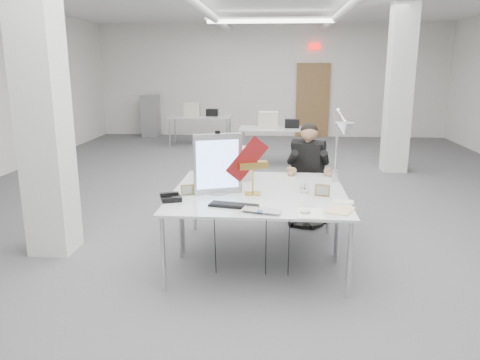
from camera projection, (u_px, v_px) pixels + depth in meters
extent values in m
cube|color=#545457|center=(264.00, 204.00, 7.09)|extent=(10.00, 14.00, 0.02)
cube|color=white|center=(271.00, 81.00, 13.49)|extent=(10.00, 0.02, 3.20)
cube|color=white|center=(43.00, 108.00, 4.94)|extent=(0.45, 0.45, 3.20)
cube|color=white|center=(399.00, 89.00, 8.94)|extent=(0.45, 0.45, 3.20)
cube|color=brown|center=(313.00, 100.00, 13.46)|extent=(0.95, 0.08, 2.10)
cube|color=red|center=(315.00, 46.00, 13.07)|extent=(0.32, 0.06, 0.16)
cube|color=white|center=(271.00, 21.00, 10.25)|extent=(2.80, 0.14, 0.08)
cube|color=silver|center=(257.00, 204.00, 4.49)|extent=(1.80, 0.90, 0.02)
cube|color=silver|center=(260.00, 182.00, 5.36)|extent=(1.80, 0.90, 0.02)
cube|color=silver|center=(278.00, 129.00, 9.80)|extent=(1.60, 0.80, 0.02)
cube|color=silver|center=(200.00, 117.00, 12.08)|extent=(1.60, 0.80, 0.02)
cube|color=gray|center=(151.00, 116.00, 13.65)|extent=(0.45, 0.55, 1.20)
cube|color=#AEAEB3|center=(218.00, 164.00, 4.76)|extent=(0.49, 0.22, 0.62)
cube|color=maroon|center=(247.00, 159.00, 4.69)|extent=(0.44, 0.10, 0.47)
cube|color=black|center=(234.00, 205.00, 4.38)|extent=(0.48, 0.24, 0.02)
imported|color=silver|center=(260.00, 213.00, 4.15)|extent=(0.40, 0.31, 0.03)
ellipsoid|color=#B1B0B5|center=(305.00, 212.00, 4.16)|extent=(0.11, 0.09, 0.04)
cube|color=black|center=(171.00, 198.00, 4.56)|extent=(0.24, 0.23, 0.05)
cube|color=olive|center=(187.00, 190.00, 4.76)|extent=(0.14, 0.08, 0.11)
cube|color=#A17145|center=(322.00, 190.00, 4.72)|extent=(0.16, 0.07, 0.12)
cylinder|color=silver|center=(304.00, 188.00, 4.85)|extent=(0.11, 0.04, 0.10)
cube|color=white|center=(311.00, 213.00, 4.17)|extent=(0.23, 0.32, 0.01)
cube|color=#EAC98C|center=(341.00, 210.00, 4.26)|extent=(0.30, 0.34, 0.01)
cube|color=silver|center=(344.00, 202.00, 4.53)|extent=(0.21, 0.16, 0.01)
cube|color=#BDB39C|center=(234.00, 163.00, 5.45)|extent=(0.41, 0.40, 0.35)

